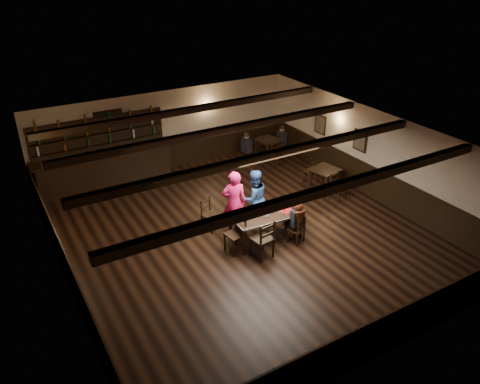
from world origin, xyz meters
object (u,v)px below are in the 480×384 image
man_blue (254,198)px  cake (251,215)px  woman_pink (234,202)px  dining_table (266,216)px  chair_near_left (264,237)px  bar_counter (104,164)px  chair_near_right (299,229)px

man_blue → cake: bearing=56.2°
woman_pink → man_blue: (0.65, 0.06, -0.08)m
dining_table → chair_near_left: chair_near_left is taller
dining_table → man_blue: size_ratio=1.13×
bar_counter → chair_near_left: bearing=-70.0°
dining_table → cake: 0.41m
dining_table → chair_near_left: (-0.50, -0.69, -0.08)m
chair_near_left → chair_near_right: size_ratio=1.35×
chair_near_left → woman_pink: (-0.02, 1.43, 0.28)m
chair_near_left → chair_near_right: (1.11, 0.10, -0.16)m
dining_table → woman_pink: 0.93m
woman_pink → bar_counter: 5.03m
chair_near_left → woman_pink: 1.46m
chair_near_left → woman_pink: bearing=90.9°
man_blue → bar_counter: 5.29m
woman_pink → cake: size_ratio=6.19×
cake → chair_near_left: bearing=-98.3°
dining_table → woman_pink: (-0.53, 0.74, 0.20)m
man_blue → cake: (-0.51, -0.69, -0.02)m
chair_near_right → cake: (-0.99, 0.70, 0.35)m
chair_near_right → bar_counter: bearing=119.2°
chair_near_right → woman_pink: (-1.13, 1.33, 0.44)m
dining_table → chair_near_left: size_ratio=1.78×
woman_pink → man_blue: 0.66m
chair_near_right → chair_near_left: bearing=-175.0°
cake → man_blue: bearing=53.6°
dining_table → cake: size_ratio=6.43×
chair_near_left → cake: bearing=81.7°
dining_table → bar_counter: bar_counter is taller
chair_near_right → bar_counter: bar_counter is taller
chair_near_left → bar_counter: 6.36m
chair_near_right → bar_counter: 6.74m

